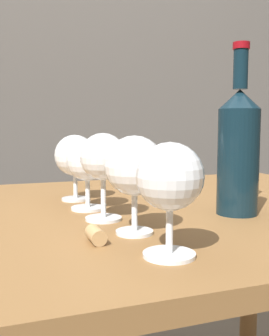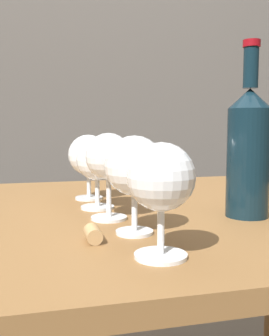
{
  "view_description": "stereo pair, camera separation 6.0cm",
  "coord_description": "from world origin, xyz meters",
  "px_view_note": "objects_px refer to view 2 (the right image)",
  "views": [
    {
      "loc": [
        -0.18,
        -0.74,
        0.91
      ],
      "look_at": [
        0.02,
        -0.18,
        0.85
      ],
      "focal_mm": 42.97,
      "sensor_mm": 36.0,
      "label": 1
    },
    {
      "loc": [
        -0.12,
        -0.75,
        0.91
      ],
      "look_at": [
        0.02,
        -0.18,
        0.85
      ],
      "focal_mm": 42.97,
      "sensor_mm": 36.0,
      "label": 2
    }
  ],
  "objects_px": {
    "wine_glass_white": "(135,166)",
    "wine_glass_merlot": "(97,161)",
    "wine_glass_chardonnay": "(110,158)",
    "wine_glass_pinot": "(88,156)",
    "cork": "(93,234)",
    "wine_bottle": "(248,150)",
    "wine_glass_rose": "(161,179)"
  },
  "relations": [
    {
      "from": "wine_glass_merlot",
      "to": "wine_bottle",
      "type": "xyz_separation_m",
      "value": [
        0.25,
        -0.13,
        0.03
      ]
    },
    {
      "from": "wine_glass_chardonnay",
      "to": "wine_glass_pinot",
      "type": "xyz_separation_m",
      "value": [
        -0.01,
        0.2,
        -0.01
      ]
    },
    {
      "from": "wine_glass_pinot",
      "to": "cork",
      "type": "bearing_deg",
      "value": -96.62
    },
    {
      "from": "wine_glass_chardonnay",
      "to": "wine_bottle",
      "type": "distance_m",
      "value": 0.24
    },
    {
      "from": "wine_glass_white",
      "to": "wine_glass_pinot",
      "type": "relative_size",
      "value": 1.04
    },
    {
      "from": "wine_glass_pinot",
      "to": "wine_glass_chardonnay",
      "type": "bearing_deg",
      "value": -86.58
    },
    {
      "from": "wine_glass_white",
      "to": "wine_glass_rose",
      "type": "bearing_deg",
      "value": -87.54
    },
    {
      "from": "wine_glass_pinot",
      "to": "wine_bottle",
      "type": "height_order",
      "value": "wine_bottle"
    },
    {
      "from": "wine_glass_chardonnay",
      "to": "wine_glass_white",
      "type": "bearing_deg",
      "value": -80.32
    },
    {
      "from": "wine_glass_merlot",
      "to": "wine_glass_pinot",
      "type": "distance_m",
      "value": 0.1
    },
    {
      "from": "wine_glass_pinot",
      "to": "wine_bottle",
      "type": "distance_m",
      "value": 0.35
    },
    {
      "from": "wine_glass_white",
      "to": "wine_glass_chardonnay",
      "type": "xyz_separation_m",
      "value": [
        -0.02,
        0.1,
        0.0
      ]
    },
    {
      "from": "wine_bottle",
      "to": "cork",
      "type": "bearing_deg",
      "value": -163.07
    },
    {
      "from": "wine_glass_chardonnay",
      "to": "cork",
      "type": "distance_m",
      "value": 0.17
    },
    {
      "from": "wine_glass_chardonnay",
      "to": "wine_bottle",
      "type": "xyz_separation_m",
      "value": [
        0.24,
        -0.04,
        0.01
      ]
    },
    {
      "from": "wine_glass_merlot",
      "to": "wine_glass_chardonnay",
      "type": "bearing_deg",
      "value": -84.65
    },
    {
      "from": "wine_glass_rose",
      "to": "wine_glass_white",
      "type": "height_order",
      "value": "wine_glass_white"
    },
    {
      "from": "wine_glass_chardonnay",
      "to": "wine_glass_merlot",
      "type": "xyz_separation_m",
      "value": [
        -0.01,
        0.09,
        -0.01
      ]
    },
    {
      "from": "wine_glass_white",
      "to": "wine_glass_pinot",
      "type": "bearing_deg",
      "value": 95.55
    },
    {
      "from": "wine_glass_white",
      "to": "wine_glass_chardonnay",
      "type": "bearing_deg",
      "value": 99.68
    },
    {
      "from": "wine_glass_merlot",
      "to": "wine_bottle",
      "type": "relative_size",
      "value": 0.45
    },
    {
      "from": "wine_glass_pinot",
      "to": "wine_bottle",
      "type": "bearing_deg",
      "value": -43.06
    },
    {
      "from": "wine_glass_white",
      "to": "wine_glass_merlot",
      "type": "xyz_separation_m",
      "value": [
        -0.03,
        0.2,
        -0.01
      ]
    },
    {
      "from": "wine_bottle",
      "to": "wine_glass_rose",
      "type": "bearing_deg",
      "value": -140.98
    },
    {
      "from": "wine_bottle",
      "to": "cork",
      "type": "height_order",
      "value": "wine_bottle"
    },
    {
      "from": "wine_glass_chardonnay",
      "to": "wine_glass_pinot",
      "type": "bearing_deg",
      "value": 93.42
    },
    {
      "from": "wine_glass_rose",
      "to": "wine_glass_chardonnay",
      "type": "distance_m",
      "value": 0.22
    },
    {
      "from": "wine_glass_rose",
      "to": "wine_bottle",
      "type": "relative_size",
      "value": 0.47
    },
    {
      "from": "wine_glass_rose",
      "to": "cork",
      "type": "bearing_deg",
      "value": 128.87
    },
    {
      "from": "wine_glass_rose",
      "to": "wine_glass_pinot",
      "type": "xyz_separation_m",
      "value": [
        -0.03,
        0.41,
        -0.0
      ]
    },
    {
      "from": "wine_glass_merlot",
      "to": "wine_glass_rose",
      "type": "bearing_deg",
      "value": -84.29
    },
    {
      "from": "wine_bottle",
      "to": "wine_glass_merlot",
      "type": "bearing_deg",
      "value": 152.02
    }
  ]
}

